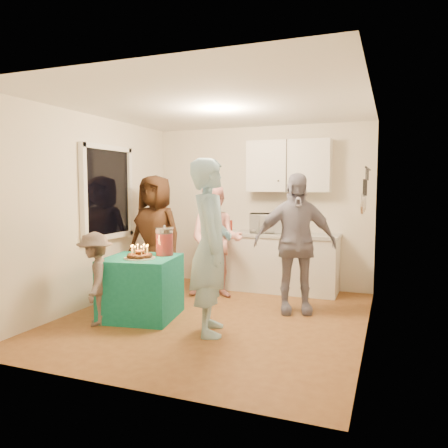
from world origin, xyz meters
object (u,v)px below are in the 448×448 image
(microwave, at_px, (267,223))
(child_near_left, at_px, (95,278))
(party_table, at_px, (141,287))
(woman_back_right, at_px, (295,243))
(counter, at_px, (267,263))
(woman_back_left, at_px, (156,235))
(man_birthday, at_px, (211,247))
(punch_jar, at_px, (164,242))
(woman_back_center, at_px, (216,241))

(microwave, bearing_deg, child_near_left, -134.34)
(party_table, bearing_deg, woman_back_right, 27.86)
(counter, distance_m, woman_back_left, 1.79)
(counter, bearing_deg, man_birthday, -90.82)
(counter, height_order, child_near_left, child_near_left)
(child_near_left, bearing_deg, woman_back_right, 89.25)
(punch_jar, relative_size, woman_back_center, 0.20)
(counter, xyz_separation_m, woman_back_center, (-0.58, -0.71, 0.40))
(woman_back_center, bearing_deg, child_near_left, -128.82)
(punch_jar, bearing_deg, party_table, -132.07)
(party_table, distance_m, man_birthday, 1.21)
(punch_jar, relative_size, woman_back_right, 0.19)
(child_near_left, bearing_deg, woman_back_left, 148.39)
(party_table, height_order, woman_back_right, woman_back_right)
(punch_jar, bearing_deg, man_birthday, -28.48)
(woman_back_right, height_order, child_near_left, woman_back_right)
(counter, distance_m, woman_back_center, 1.00)
(punch_jar, height_order, man_birthday, man_birthday)
(punch_jar, xyz_separation_m, woman_back_left, (-0.62, 0.84, -0.03))
(woman_back_right, bearing_deg, counter, 102.69)
(microwave, bearing_deg, counter, 166.35)
(punch_jar, bearing_deg, woman_back_left, 126.24)
(counter, xyz_separation_m, woman_back_left, (-1.48, -0.90, 0.47))
(counter, xyz_separation_m, microwave, (0.01, 0.00, 0.63))
(woman_back_right, bearing_deg, man_birthday, -141.20)
(woman_back_left, relative_size, woman_back_center, 1.08)
(woman_back_left, bearing_deg, party_table, -63.39)
(counter, height_order, party_table, counter)
(party_table, distance_m, woman_back_right, 2.03)
(punch_jar, height_order, woman_back_right, woman_back_right)
(man_birthday, height_order, child_near_left, man_birthday)
(microwave, distance_m, woman_back_left, 1.75)
(counter, bearing_deg, microwave, 0.00)
(punch_jar, height_order, child_near_left, child_near_left)
(woman_back_center, distance_m, child_near_left, 1.92)
(party_table, bearing_deg, microwave, 61.47)
(man_birthday, xyz_separation_m, child_near_left, (-1.39, -0.22, -0.42))
(woman_back_left, xyz_separation_m, woman_back_center, (0.90, 0.19, -0.07))
(party_table, height_order, child_near_left, child_near_left)
(woman_back_center, bearing_deg, party_table, -123.48)
(counter, height_order, microwave, microwave)
(man_birthday, xyz_separation_m, woman_back_center, (-0.55, 1.49, -0.14))
(microwave, relative_size, child_near_left, 0.49)
(counter, distance_m, child_near_left, 2.80)
(man_birthday, bearing_deg, punch_jar, 39.42)
(microwave, bearing_deg, woman_back_center, -143.23)
(woman_back_right, relative_size, child_near_left, 1.64)
(party_table, relative_size, man_birthday, 0.44)
(party_table, relative_size, punch_jar, 2.50)
(party_table, height_order, woman_back_left, woman_back_left)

